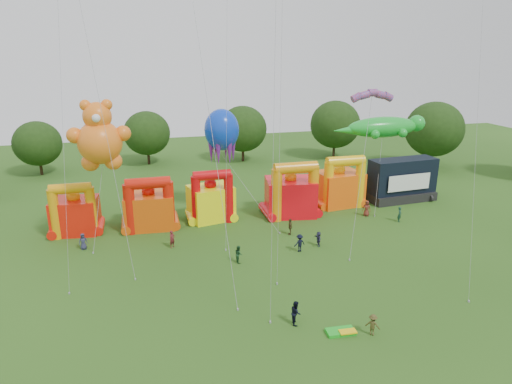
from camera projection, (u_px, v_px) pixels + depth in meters
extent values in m
plane|color=#264C15|center=(320.00, 378.00, 27.55)|extent=(160.00, 160.00, 0.00)
cylinder|color=#352314|center=(431.00, 157.00, 75.17)|extent=(0.44, 0.44, 3.72)
ellipsoid|color=#1B3510|center=(434.00, 129.00, 73.79)|extent=(9.30, 9.30, 8.89)
cylinder|color=#352314|center=(334.00, 148.00, 81.85)|extent=(0.44, 0.44, 3.51)
ellipsoid|color=#1B3510|center=(335.00, 124.00, 80.54)|extent=(8.77, 8.78, 8.39)
cylinder|color=#352314|center=(243.00, 152.00, 79.53)|extent=(0.44, 0.44, 3.30)
ellipsoid|color=#1B3510|center=(243.00, 129.00, 78.31)|extent=(8.25, 8.25, 7.88)
cylinder|color=#352314|center=(148.00, 155.00, 77.54)|extent=(0.44, 0.44, 3.09)
ellipsoid|color=#1B3510|center=(147.00, 133.00, 76.40)|extent=(7.73, 7.72, 7.38)
cylinder|color=#352314|center=(41.00, 166.00, 71.05)|extent=(0.44, 0.44, 2.88)
ellipsoid|color=#1B3510|center=(37.00, 144.00, 69.98)|extent=(7.20, 7.20, 6.88)
cube|color=red|center=(76.00, 216.00, 48.79)|extent=(5.02, 4.22, 3.73)
cylinder|color=orange|center=(55.00, 214.00, 46.89)|extent=(1.01, 1.01, 5.33)
cylinder|color=orange|center=(92.00, 211.00, 47.75)|extent=(1.01, 1.01, 5.33)
cylinder|color=orange|center=(70.00, 188.00, 46.51)|extent=(4.09, 1.06, 1.06)
sphere|color=orange|center=(73.00, 197.00, 48.13)|extent=(1.40, 1.40, 1.40)
cube|color=#DD4D0C|center=(150.00, 210.00, 50.31)|extent=(5.52, 4.54, 3.83)
cylinder|color=red|center=(130.00, 209.00, 48.17)|extent=(1.16, 1.16, 5.46)
cylinder|color=red|center=(169.00, 206.00, 49.15)|extent=(1.16, 1.16, 5.46)
cylinder|color=red|center=(148.00, 183.00, 47.83)|extent=(4.68, 1.21, 1.21)
sphere|color=red|center=(148.00, 191.00, 49.64)|extent=(1.40, 1.40, 1.40)
cube|color=#FFFA0D|center=(211.00, 203.00, 52.51)|extent=(5.42, 4.72, 3.95)
cylinder|color=red|center=(196.00, 201.00, 50.56)|extent=(1.03, 1.03, 5.64)
cylinder|color=red|center=(229.00, 198.00, 51.44)|extent=(1.03, 1.03, 5.64)
cylinder|color=red|center=(212.00, 175.00, 50.14)|extent=(4.18, 1.09, 1.09)
sphere|color=red|center=(210.00, 184.00, 51.82)|extent=(1.40, 1.40, 1.40)
cube|color=red|center=(290.00, 197.00, 54.06)|extent=(6.29, 5.34, 4.27)
cylinder|color=orange|center=(277.00, 195.00, 51.74)|extent=(1.24, 1.24, 6.11)
cylinder|color=orange|center=(313.00, 192.00, 52.80)|extent=(1.24, 1.24, 6.11)
cylinder|color=orange|center=(296.00, 168.00, 51.35)|extent=(5.03, 1.31, 1.31)
sphere|color=orange|center=(291.00, 177.00, 53.32)|extent=(1.40, 1.40, 1.40)
cube|color=#FF5D0D|center=(338.00, 188.00, 57.47)|extent=(5.83, 4.90, 4.20)
cylinder|color=yellow|center=(328.00, 186.00, 55.27)|extent=(1.18, 1.18, 6.00)
cylinder|color=yellow|center=(360.00, 184.00, 56.27)|extent=(1.18, 1.18, 6.00)
cylinder|color=yellow|center=(346.00, 161.00, 54.86)|extent=(4.77, 1.24, 1.24)
sphere|color=yellow|center=(340.00, 170.00, 56.74)|extent=(1.40, 1.40, 1.40)
cube|color=black|center=(401.00, 196.00, 59.35)|extent=(8.99, 3.92, 1.10)
cube|color=black|center=(402.00, 176.00, 58.71)|extent=(8.96, 3.49, 4.39)
cube|color=white|center=(409.00, 182.00, 57.29)|extent=(6.04, 0.52, 2.06)
cylinder|color=black|center=(382.00, 203.00, 57.35)|extent=(0.30, 0.90, 0.90)
cylinder|color=black|center=(431.00, 198.00, 59.03)|extent=(0.30, 0.90, 0.90)
sphere|color=orange|center=(100.00, 142.00, 43.17)|extent=(4.16, 4.16, 4.16)
sphere|color=orange|center=(97.00, 116.00, 42.42)|extent=(2.65, 2.65, 2.65)
sphere|color=orange|center=(85.00, 105.00, 41.88)|extent=(1.04, 1.04, 1.04)
sphere|color=orange|center=(107.00, 105.00, 42.34)|extent=(1.04, 1.04, 1.04)
sphere|color=orange|center=(75.00, 135.00, 42.42)|extent=(1.51, 1.51, 1.51)
sphere|color=orange|center=(123.00, 133.00, 43.46)|extent=(1.51, 1.51, 1.51)
sphere|color=orange|center=(91.00, 162.00, 43.49)|extent=(1.70, 1.70, 1.70)
sphere|color=orange|center=(113.00, 161.00, 43.99)|extent=(1.70, 1.70, 1.70)
sphere|color=white|center=(96.00, 118.00, 41.25)|extent=(0.76, 0.76, 0.76)
ellipsoid|color=green|center=(383.00, 127.00, 57.90)|extent=(9.81, 3.07, 2.61)
sphere|color=green|center=(417.00, 123.00, 58.97)|extent=(2.11, 2.11, 2.11)
cone|color=green|center=(347.00, 130.00, 56.77)|extent=(3.83, 1.53, 1.53)
sphere|color=green|center=(390.00, 129.00, 59.95)|extent=(1.15, 1.15, 1.15)
sphere|color=green|center=(403.00, 133.00, 57.12)|extent=(1.15, 1.15, 1.15)
sphere|color=green|center=(363.00, 130.00, 59.03)|extent=(1.15, 1.15, 1.15)
sphere|color=green|center=(375.00, 134.00, 56.21)|extent=(1.15, 1.15, 1.15)
ellipsoid|color=#0D37C6|center=(222.00, 130.00, 52.60)|extent=(4.01, 4.01, 4.82)
cone|color=#591E8C|center=(233.00, 148.00, 53.58)|extent=(0.90, 0.90, 3.21)
cone|color=#591E8C|center=(226.00, 146.00, 54.47)|extent=(0.90, 0.90, 3.21)
cone|color=#591E8C|center=(215.00, 147.00, 54.15)|extent=(0.90, 0.90, 3.21)
cone|color=#591E8C|center=(211.00, 149.00, 52.96)|extent=(0.90, 0.90, 3.21)
cone|color=#591E8C|center=(218.00, 151.00, 52.07)|extent=(0.90, 0.90, 3.21)
cone|color=#591E8C|center=(229.00, 150.00, 52.38)|extent=(0.90, 0.90, 3.21)
cube|color=green|center=(341.00, 332.00, 31.84)|extent=(2.05, 1.11, 0.24)
cube|color=yellow|center=(348.00, 332.00, 31.61)|extent=(1.23, 0.67, 0.10)
imported|color=#2B2D49|center=(83.00, 241.00, 44.84)|extent=(0.93, 0.72, 1.68)
imported|color=maroon|center=(172.00, 239.00, 45.27)|extent=(0.77, 0.74, 1.78)
imported|color=#194020|center=(239.00, 254.00, 42.17)|extent=(0.65, 0.82, 1.65)
imported|color=black|center=(300.00, 243.00, 44.36)|extent=(1.27, 0.90, 1.78)
imported|color=#44381B|center=(290.00, 227.00, 48.42)|extent=(0.77, 1.13, 1.79)
imported|color=#2A2A46|center=(318.00, 239.00, 45.64)|extent=(0.52, 1.44, 1.53)
imported|color=maroon|center=(367.00, 208.00, 53.74)|extent=(1.10, 1.01, 1.89)
imported|color=#183D2C|center=(400.00, 214.00, 51.95)|extent=(0.74, 0.77, 1.78)
imported|color=black|center=(296.00, 313.00, 32.71)|extent=(0.83, 0.99, 1.82)
imported|color=#45401B|center=(373.00, 325.00, 31.47)|extent=(1.15, 1.11, 1.58)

